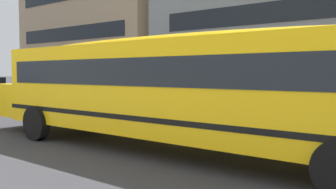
# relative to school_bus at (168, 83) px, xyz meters

# --- Properties ---
(ground_plane) EXTENTS (400.00, 400.00, 0.00)m
(ground_plane) POSITION_rel_school_bus_xyz_m (-1.34, 1.63, -1.72)
(ground_plane) COLOR #38383D
(sidewalk_far) EXTENTS (120.00, 3.00, 0.01)m
(sidewalk_far) POSITION_rel_school_bus_xyz_m (-1.34, 9.56, -1.72)
(sidewalk_far) COLOR gray
(sidewalk_far) RESTS_ON ground_plane
(lane_centreline) EXTENTS (110.00, 0.16, 0.01)m
(lane_centreline) POSITION_rel_school_bus_xyz_m (-1.34, 1.63, -1.72)
(lane_centreline) COLOR silver
(lane_centreline) RESTS_ON ground_plane
(school_bus) EXTENTS (13.00, 3.13, 2.90)m
(school_bus) POSITION_rel_school_bus_xyz_m (0.00, 0.00, 0.00)
(school_bus) COLOR yellow
(school_bus) RESTS_ON ground_plane
(parked_car_maroon_by_entrance) EXTENTS (3.91, 1.89, 1.64)m
(parked_car_maroon_by_entrance) POSITION_rel_school_bus_xyz_m (-15.64, 7.08, -0.88)
(parked_car_maroon_by_entrance) COLOR maroon
(parked_car_maroon_by_entrance) RESTS_ON ground_plane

